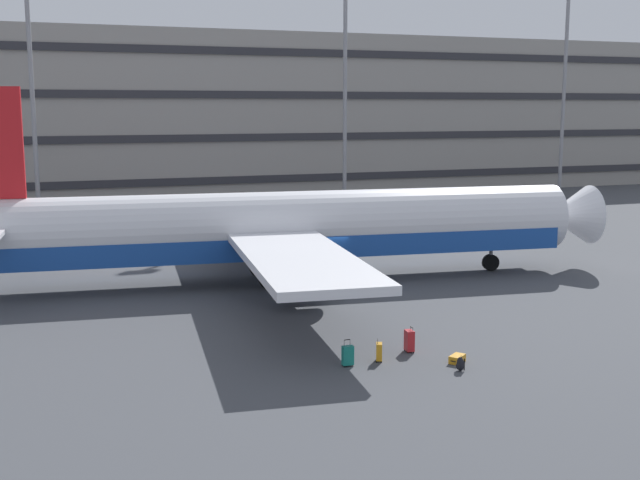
{
  "coord_description": "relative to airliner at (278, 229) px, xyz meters",
  "views": [
    {
      "loc": [
        -13.79,
        -37.96,
        8.97
      ],
      "look_at": [
        -1.46,
        -4.32,
        3.0
      ],
      "focal_mm": 45.03,
      "sensor_mm": 36.0,
      "label": 1
    }
  ],
  "objects": [
    {
      "name": "suitcase_large",
      "position": [
        -1.78,
        -14.02,
        -2.39
      ],
      "size": [
        0.4,
        0.23,
        0.95
      ],
      "color": "#147266",
      "rests_on": "ground_plane"
    },
    {
      "name": "ground_plane",
      "position": [
        1.82,
        -1.02,
        -2.78
      ],
      "size": [
        600.0,
        600.0,
        0.0
      ],
      "primitive_type": "plane",
      "color": "#424449"
    },
    {
      "name": "suitcase_laid_flat",
      "position": [
        2.01,
        -14.99,
        -2.64
      ],
      "size": [
        0.75,
        0.69,
        0.27
      ],
      "color": "orange",
      "rests_on": "ground_plane"
    },
    {
      "name": "light_mast_center_left",
      "position": [
        15.11,
        28.44,
        11.59
      ],
      "size": [
        1.8,
        0.5,
        25.27
      ],
      "color": "gray",
      "rests_on": "ground_plane"
    },
    {
      "name": "light_mast_left",
      "position": [
        -11.2,
        28.44,
        10.85
      ],
      "size": [
        1.8,
        0.5,
        23.82
      ],
      "color": "gray",
      "rests_on": "ground_plane"
    },
    {
      "name": "terminal_structure",
      "position": [
        1.82,
        45.89,
        5.29
      ],
      "size": [
        143.82,
        19.85,
        16.14
      ],
      "color": "gray",
      "rests_on": "ground_plane"
    },
    {
      "name": "suitcase_purple",
      "position": [
        -0.53,
        -13.89,
        -2.42
      ],
      "size": [
        0.34,
        0.43,
        0.81
      ],
      "color": "orange",
      "rests_on": "ground_plane"
    },
    {
      "name": "airliner",
      "position": [
        0.0,
        0.0,
        0.0
      ],
      "size": [
        36.18,
        29.34,
        9.9
      ],
      "color": "silver",
      "rests_on": "ground_plane"
    },
    {
      "name": "light_mast_center_right",
      "position": [
        38.49,
        28.44,
        10.21
      ],
      "size": [
        1.8,
        0.5,
        22.57
      ],
      "color": "gray",
      "rests_on": "ground_plane"
    },
    {
      "name": "backpack_upright",
      "position": [
        1.65,
        -15.83,
        -2.54
      ],
      "size": [
        0.26,
        0.35,
        0.54
      ],
      "color": "black",
      "rests_on": "ground_plane"
    },
    {
      "name": "suitcase_red",
      "position": [
        0.98,
        -13.25,
        -2.35
      ],
      "size": [
        0.32,
        0.45,
        0.94
      ],
      "color": "#B21E23",
      "rests_on": "ground_plane"
    }
  ]
}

